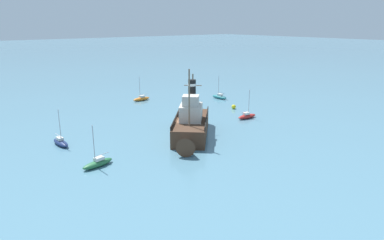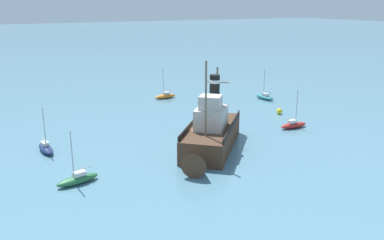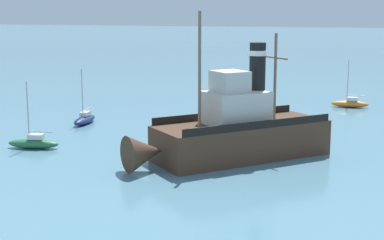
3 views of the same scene
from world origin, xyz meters
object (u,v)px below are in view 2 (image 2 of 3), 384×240
at_px(sailboat_red, 293,125).
at_px(mooring_buoy, 279,111).
at_px(old_tugboat, 211,133).
at_px(sailboat_navy, 46,148).
at_px(sailboat_green, 78,179).
at_px(sailboat_orange, 165,96).
at_px(sailboat_teal, 265,97).

xyz_separation_m(sailboat_red, mooring_buoy, (-2.95, -6.04, -0.02)).
xyz_separation_m(old_tugboat, sailboat_red, (-13.21, -1.53, -1.40)).
distance_m(sailboat_navy, sailboat_green, 9.58).
bearing_deg(sailboat_orange, sailboat_green, 51.19).
bearing_deg(sailboat_teal, sailboat_navy, 12.33).
xyz_separation_m(sailboat_teal, sailboat_green, (34.75, 17.34, 0.00)).
bearing_deg(mooring_buoy, sailboat_red, 64.01).
height_order(sailboat_red, sailboat_orange, same).
bearing_deg(mooring_buoy, sailboat_green, 16.67).
bearing_deg(sailboat_red, sailboat_teal, -116.02).
distance_m(old_tugboat, sailboat_red, 13.38).
bearing_deg(sailboat_navy, sailboat_red, 167.54).
relative_size(sailboat_red, sailboat_teal, 1.00).
height_order(sailboat_navy, sailboat_green, same).
bearing_deg(sailboat_green, mooring_buoy, -163.33).
relative_size(old_tugboat, mooring_buoy, 15.77).
distance_m(old_tugboat, sailboat_orange, 25.20).
relative_size(old_tugboat, sailboat_teal, 2.61).
height_order(sailboat_navy, sailboat_teal, same).
height_order(sailboat_orange, sailboat_navy, same).
distance_m(sailboat_green, mooring_buoy, 32.13).
xyz_separation_m(sailboat_orange, sailboat_navy, (21.86, 16.47, 0.00)).
distance_m(sailboat_orange, sailboat_green, 33.37).
height_order(sailboat_orange, sailboat_green, same).
distance_m(old_tugboat, sailboat_teal, 25.56).
distance_m(sailboat_teal, sailboat_green, 38.83).
distance_m(sailboat_navy, mooring_buoy, 31.73).
bearing_deg(old_tugboat, sailboat_navy, -26.89).
xyz_separation_m(old_tugboat, sailboat_navy, (15.57, -7.89, -1.40)).
bearing_deg(sailboat_navy, sailboat_green, 95.70).
distance_m(sailboat_teal, mooring_buoy, 9.04).
relative_size(sailboat_orange, sailboat_navy, 1.00).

